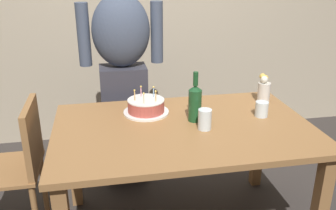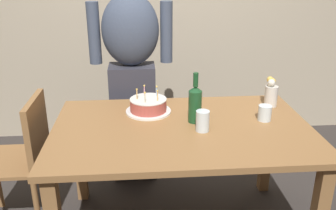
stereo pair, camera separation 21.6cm
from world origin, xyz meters
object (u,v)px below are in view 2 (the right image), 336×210
dining_chair (24,153)px  flower_vase (271,93)px  birthday_cake (148,106)px  person_man_bearded (132,71)px  water_glass_near (265,113)px  water_glass_far (203,121)px  wine_bottle (195,103)px

dining_chair → flower_vase: bearing=94.0°
birthday_cake → person_man_bearded: size_ratio=0.17×
water_glass_near → flower_vase: (0.11, 0.23, 0.04)m
water_glass_near → dining_chair: (-1.48, 0.12, -0.27)m
water_glass_near → dining_chair: 1.51m
flower_vase → person_man_bearded: 1.01m
water_glass_far → person_man_bearded: person_man_bearded is taller
water_glass_near → water_glass_far: size_ratio=0.78×
person_man_bearded → dining_chair: size_ratio=1.90×
person_man_bearded → birthday_cake: bearing=102.5°
person_man_bearded → water_glass_far: bearing=117.4°
wine_bottle → water_glass_near: bearing=-1.7°
water_glass_near → flower_vase: flower_vase is taller
person_man_bearded → dining_chair: person_man_bearded is taller
flower_vase → water_glass_near: bearing=-116.6°
birthday_cake → dining_chair: (-0.79, -0.06, -0.27)m
flower_vase → person_man_bearded: (-0.91, 0.43, 0.05)m
birthday_cake → person_man_bearded: 0.50m
flower_vase → dining_chair: bearing=-176.0°
water_glass_near → person_man_bearded: (-0.80, 0.66, 0.09)m
water_glass_near → flower_vase: bearing=63.4°
water_glass_near → person_man_bearded: bearing=140.4°
water_glass_far → wine_bottle: wine_bottle is taller
flower_vase → birthday_cake: bearing=-176.7°
water_glass_far → flower_vase: flower_vase is taller
flower_vase → water_glass_far: bearing=-146.0°
water_glass_far → dining_chair: (-1.08, 0.23, -0.28)m
flower_vase → person_man_bearded: bearing=154.7°
water_glass_near → wine_bottle: wine_bottle is taller
dining_chair → birthday_cake: bearing=94.7°
water_glass_near → water_glass_far: water_glass_far is taller
birthday_cake → person_man_bearded: person_man_bearded is taller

